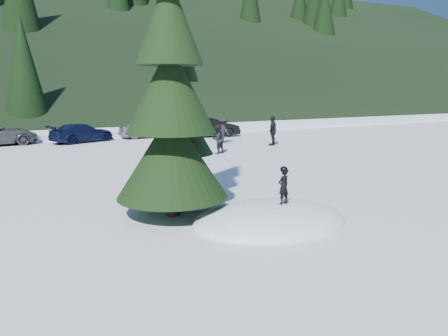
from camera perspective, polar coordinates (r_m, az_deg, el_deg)
name	(u,v)px	position (r m, az deg, el deg)	size (l,w,h in m)	color
ground	(270,222)	(12.31, 6.01, -6.99)	(200.00, 200.00, 0.00)	white
snow_mound	(270,222)	(12.31, 6.01, -6.99)	(4.48, 3.52, 0.96)	white
forest_hillside	(51,18)	(64.78, -21.66, 17.74)	(200.00, 60.00, 25.00)	black
spruce_tall	(171,101)	(12.39, -7.00, 8.73)	(3.20, 3.20, 8.60)	black
spruce_short	(186,137)	(14.14, -4.96, 4.06)	(2.20, 2.20, 5.37)	black
child_skier	(284,187)	(12.21, 7.78, -2.41)	(0.36, 0.24, 1.00)	black
adult_0	(217,139)	(24.32, -0.86, 3.79)	(0.78, 0.61, 1.61)	black
adult_1	(273,131)	(27.87, 6.39, 4.88)	(1.10, 0.46, 1.88)	black
adult_2	(224,130)	(28.80, -0.04, 4.94)	(1.09, 0.63, 1.69)	black
car_3	(82,133)	(30.85, -18.06, 4.39)	(1.75, 4.31, 1.25)	black
car_4	(146,129)	(32.30, -10.20, 5.03)	(1.52, 3.77, 1.28)	gray
car_5	(210,127)	(32.46, -1.80, 5.34)	(1.50, 4.32, 1.42)	black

